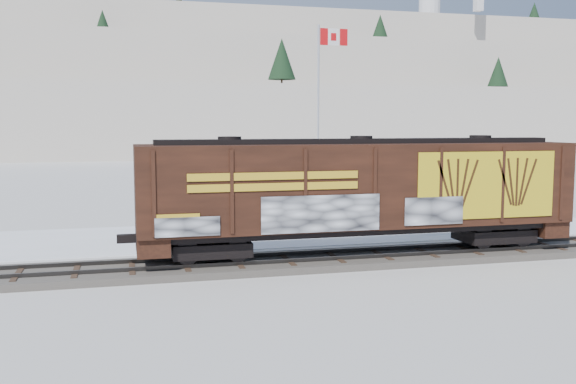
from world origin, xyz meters
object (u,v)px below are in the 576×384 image
object	(u,v)px
flagpole	(320,146)
car_silver	(191,223)
car_dark	(436,217)
hopper_railcar	(361,189)
car_white	(336,217)

from	to	relation	value
flagpole	car_silver	world-z (taller)	flagpole
flagpole	car_dark	bearing A→B (deg)	-53.24
hopper_railcar	car_dark	distance (m)	10.07
hopper_railcar	flagpole	size ratio (longest dim) A/B	1.55
hopper_railcar	car_white	bearing A→B (deg)	79.07
hopper_railcar	car_white	size ratio (longest dim) A/B	3.88
car_silver	car_dark	size ratio (longest dim) A/B	1.01
car_silver	car_white	xyz separation A→B (m)	(7.56, -0.14, 0.02)
car_silver	car_dark	distance (m)	13.19
car_white	car_dark	xyz separation A→B (m)	(5.62, -0.23, -0.14)
hopper_railcar	car_dark	xyz separation A→B (m)	(6.99, 6.85, -2.35)
car_silver	car_dark	world-z (taller)	car_silver
car_silver	car_white	distance (m)	7.57
hopper_railcar	flagpole	world-z (taller)	flagpole
car_silver	car_white	bearing A→B (deg)	-70.29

